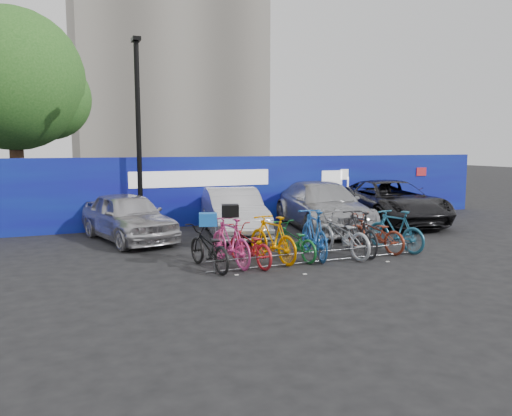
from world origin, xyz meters
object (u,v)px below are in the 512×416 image
bike_2 (249,246)px  bike_9 (396,230)px  bike_6 (341,235)px  bike_8 (375,233)px  bike_3 (272,239)px  bike_5 (314,234)px  car_3 (390,202)px  bike_1 (230,241)px  tree (19,84)px  car_1 (233,212)px  bike_0 (208,248)px  bike_7 (359,232)px  bike_4 (294,241)px  car_0 (128,217)px  lamppost (138,130)px  bike_rack (319,256)px  car_2 (322,206)px

bike_2 → bike_9: bike_9 is taller
bike_6 → bike_8: (1.11, 0.16, -0.06)m
bike_3 → bike_5: bearing=168.3°
bike_3 → bike_8: bearing=169.6°
car_3 → bike_1: 8.56m
tree → bike_6: size_ratio=3.70×
car_1 → bike_0: bearing=-107.4°
bike_6 → bike_5: bearing=-14.6°
bike_6 → bike_7: 0.53m
bike_3 → bike_4: 0.61m
bike_8 → car_0: bearing=-49.7°
lamppost → bike_3: lamppost is taller
car_0 → car_1: bearing=-22.0°
bike_5 → bike_9: size_ratio=1.11×
car_0 → bike_2: 4.75m
bike_2 → bike_8: bearing=172.3°
bike_rack → bike_3: bike_3 is taller
lamppost → bike_3: size_ratio=3.24×
car_1 → bike_2: bearing=-94.3°
tree → car_2: (9.34, -6.31, -4.29)m
car_1 → car_2: bearing=12.4°
bike_4 → bike_6: bearing=164.6°
bike_1 → bike_6: bearing=169.7°
car_1 → bike_2: 3.92m
bike_3 → bike_5: (1.13, -0.01, 0.04)m
car_0 → bike_3: car_0 is taller
bike_7 → bike_0: bearing=6.4°
car_3 → bike_9: bearing=-115.6°
bike_rack → bike_3: (-0.97, 0.55, 0.41)m
car_3 → bike_1: (-7.55, -4.02, -0.19)m
bike_4 → bike_9: (2.94, -0.12, 0.10)m
bike_3 → bike_6: (1.86, -0.10, -0.01)m
tree → bike_6: bearing=-53.1°
car_2 → bike_5: size_ratio=2.64×
bike_1 → bike_9: bearing=170.8°
car_2 → bike_0: size_ratio=2.83×
bike_3 → tree: bearing=-71.5°
bike_1 → bike_6: size_ratio=0.91×
bike_3 → bike_4: size_ratio=1.09×
bike_0 → bike_2: bearing=169.7°
bike_5 → car_0: bearing=-34.6°
bike_rack → car_3: car_3 is taller
lamppost → bike_0: (0.59, -5.57, -2.77)m
car_0 → bike_7: bearing=-53.1°
tree → car_2: size_ratio=1.45×
car_0 → bike_0: car_0 is taller
bike_2 → bike_5: (1.78, 0.14, 0.14)m
bike_7 → bike_8: bike_7 is taller
bike_0 → bike_7: bearing=171.1°
car_2 → bike_1: size_ratio=2.80×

